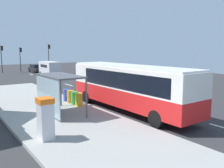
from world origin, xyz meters
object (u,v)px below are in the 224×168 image
recycling_bin_orange (70,96)px  traffic_light_far_side (2,55)px  bus (129,85)px  sedan_near (36,68)px  recycling_bin_blue (67,95)px  ticket_machine (46,118)px  recycling_bin_green (75,98)px  white_van (50,68)px  traffic_light_near_side (49,53)px  traffic_light_median (21,55)px  recycling_bin_yellow (79,100)px  bus_shelter (55,84)px

recycling_bin_orange → traffic_light_far_side: traffic_light_far_side is taller
bus → traffic_light_far_side: 34.67m
sedan_near → recycling_bin_blue: size_ratio=4.69×
ticket_machine → recycling_bin_green: bearing=52.8°
bus → ticket_machine: size_ratio=5.68×
sedan_near → traffic_light_far_side: 6.46m
bus → white_van: bus is taller
sedan_near → traffic_light_near_side: traffic_light_near_side is taller
traffic_light_median → sedan_near: bearing=-59.9°
bus → recycling_bin_yellow: 3.84m
recycling_bin_orange → traffic_light_far_side: 30.67m
recycling_bin_blue → bus_shelter: (-2.21, -3.21, 1.44)m
ticket_machine → bus: bearing=18.7°
recycling_bin_green → bus_shelter: bearing=-140.7°
bus → traffic_light_median: traffic_light_median is taller
traffic_light_median → recycling_bin_orange: bearing=-98.4°
ticket_machine → traffic_light_far_side: bearing=81.7°
bus → traffic_light_far_side: bearing=92.3°
bus → white_van: size_ratio=2.10×
white_van → recycling_bin_green: (-6.40, -21.65, -0.69)m
sedan_near → bus_shelter: (-8.71, -30.57, 1.31)m
white_van → traffic_light_median: bearing=99.8°
recycling_bin_yellow → recycling_bin_blue: 2.10m
bus_shelter → recycling_bin_blue: bearing=55.4°
traffic_light_far_side → traffic_light_median: bearing=12.9°
sedan_near → bus_shelter: bearing=-105.9°
recycling_bin_yellow → traffic_light_far_side: size_ratio=0.19×
recycling_bin_blue → bus_shelter: 4.16m
ticket_machine → bus_shelter: size_ratio=0.48×
traffic_light_near_side → white_van: bearing=-110.6°
white_van → recycling_bin_orange: white_van is taller
bus → recycling_bin_orange: bus is taller
recycling_bin_green → recycling_bin_yellow: bearing=-90.0°
white_van → recycling_bin_yellow: white_van is taller
ticket_machine → traffic_light_near_side: traffic_light_near_side is taller
recycling_bin_green → bus_shelter: bus_shelter is taller
ticket_machine → traffic_light_far_side: size_ratio=0.39×
sedan_near → recycling_bin_green: 29.49m
recycling_bin_blue → traffic_light_far_side: traffic_light_far_side is taller
ticket_machine → traffic_light_median: (8.90, 37.70, 1.97)m
sedan_near → traffic_light_near_side: (3.20, 1.67, 2.72)m
recycling_bin_blue → traffic_light_median: size_ratio=0.20×
recycling_bin_green → bus_shelter: 3.20m
sedan_near → traffic_light_near_side: 4.52m
traffic_light_near_side → sedan_near: bearing=-152.4°
traffic_light_near_side → bus_shelter: 34.40m
traffic_light_far_side → ticket_machine: bearing=-98.3°
white_van → ticket_machine: white_van is taller
recycling_bin_green → recycling_bin_blue: 1.40m
sedan_near → traffic_light_far_side: size_ratio=0.89×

